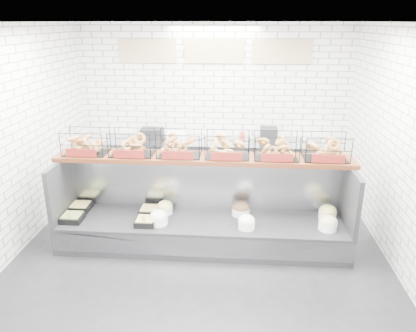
{
  "coord_description": "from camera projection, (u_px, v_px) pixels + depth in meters",
  "views": [
    {
      "loc": [
        0.46,
        -4.75,
        3.02
      ],
      "look_at": [
        0.07,
        0.45,
        1.14
      ],
      "focal_mm": 35.0,
      "sensor_mm": 36.0,
      "label": 1
    }
  ],
  "objects": [
    {
      "name": "display_case",
      "position": [
        203.0,
        223.0,
        5.72
      ],
      "size": [
        4.0,
        0.9,
        1.2
      ],
      "color": "black",
      "rests_on": "ground"
    },
    {
      "name": "bagel_shelf",
      "position": [
        204.0,
        147.0,
        5.52
      ],
      "size": [
        4.1,
        0.5,
        0.4
      ],
      "color": "#3C1A0D",
      "rests_on": "display_case"
    },
    {
      "name": "prep_counter",
      "position": [
        212.0,
        164.0,
        7.63
      ],
      "size": [
        4.0,
        0.6,
        1.2
      ],
      "color": "#93969B",
      "rests_on": "ground"
    },
    {
      "name": "room_shell",
      "position": [
        204.0,
        97.0,
        5.38
      ],
      "size": [
        5.02,
        5.51,
        3.01
      ],
      "color": "white",
      "rests_on": "ground"
    },
    {
      "name": "ground",
      "position": [
        200.0,
        256.0,
        5.51
      ],
      "size": [
        5.5,
        5.5,
        0.0
      ],
      "primitive_type": "plane",
      "color": "black",
      "rests_on": "ground"
    }
  ]
}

